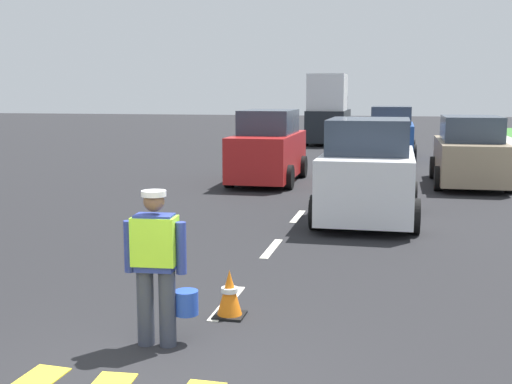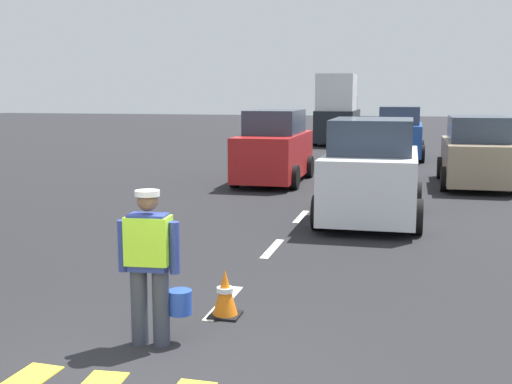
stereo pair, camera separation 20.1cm
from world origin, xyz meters
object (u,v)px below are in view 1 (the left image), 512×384
object	(u,v)px
car_outgoing_far	(391,134)
car_outgoing_ahead	(368,173)
delivery_truck	(328,113)
road_worker	(158,260)
car_oncoming_lead	(268,149)
car_parked_far	(470,153)
traffic_cone_near	(230,294)

from	to	relation	value
car_outgoing_far	car_outgoing_ahead	size ratio (longest dim) A/B	1.06
delivery_truck	car_outgoing_far	xyz separation A→B (m)	(3.24, -6.76, -0.64)
road_worker	car_oncoming_lead	xyz separation A→B (m)	(-1.34, 12.77, 0.06)
car_parked_far	car_oncoming_lead	size ratio (longest dim) A/B	1.02
delivery_truck	car_oncoming_lead	xyz separation A→B (m)	(-0.24, -14.64, -0.61)
delivery_truck	car_outgoing_ahead	xyz separation A→B (m)	(2.94, -19.94, -0.62)
car_oncoming_lead	car_parked_far	bearing A→B (deg)	5.67
traffic_cone_near	car_oncoming_lead	xyz separation A→B (m)	(-1.85, 11.75, 0.71)
road_worker	car_outgoing_ahead	world-z (taller)	car_outgoing_ahead
car_outgoing_far	road_worker	bearing A→B (deg)	-95.90
traffic_cone_near	car_oncoming_lead	size ratio (longest dim) A/B	0.14
delivery_truck	car_oncoming_lead	distance (m)	14.65
car_outgoing_far	delivery_truck	bearing A→B (deg)	115.61
delivery_truck	car_outgoing_ahead	bearing A→B (deg)	-81.62
car_outgoing_far	car_oncoming_lead	xyz separation A→B (m)	(-3.48, -7.88, 0.02)
car_parked_far	car_oncoming_lead	distance (m)	5.82
car_outgoing_ahead	road_worker	bearing A→B (deg)	-103.79
traffic_cone_near	car_outgoing_far	size ratio (longest dim) A/B	0.14
road_worker	car_oncoming_lead	size ratio (longest dim) A/B	0.39
car_outgoing_ahead	car_oncoming_lead	world-z (taller)	car_oncoming_lead
traffic_cone_near	car_outgoing_ahead	xyz separation A→B (m)	(1.32, 6.45, 0.70)
road_worker	car_outgoing_far	size ratio (longest dim) A/B	0.40
car_oncoming_lead	traffic_cone_near	bearing A→B (deg)	-81.04
car_outgoing_far	car_oncoming_lead	distance (m)	8.61
car_outgoing_ahead	car_outgoing_far	bearing A→B (deg)	88.69
road_worker	traffic_cone_near	bearing A→B (deg)	63.39
traffic_cone_near	delivery_truck	xyz separation A→B (m)	(-1.61, 26.39, 1.33)
delivery_truck	car_outgoing_far	world-z (taller)	delivery_truck
car_parked_far	car_oncoming_lead	xyz separation A→B (m)	(-5.79, -0.57, 0.07)
car_parked_far	car_outgoing_ahead	world-z (taller)	car_outgoing_ahead
car_outgoing_far	car_oncoming_lead	world-z (taller)	car_oncoming_lead
road_worker	traffic_cone_near	distance (m)	1.31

